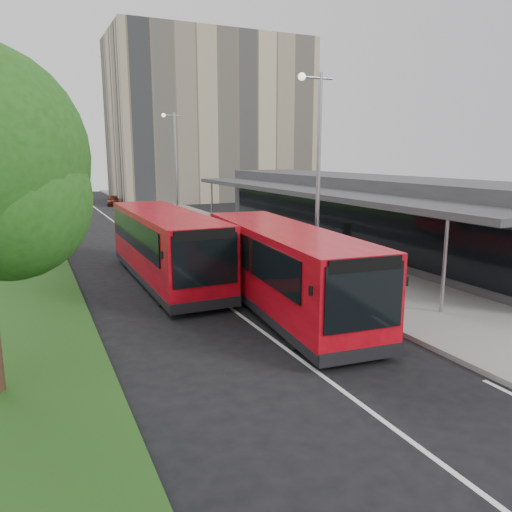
{
  "coord_description": "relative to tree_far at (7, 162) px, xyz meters",
  "views": [
    {
      "loc": [
        -6.05,
        -14.61,
        5.18
      ],
      "look_at": [
        1.46,
        1.77,
        1.5
      ],
      "focal_mm": 35.0,
      "sensor_mm": 36.0,
      "label": 1
    }
  ],
  "objects": [
    {
      "name": "car_far",
      "position": [
        6.04,
        22.92,
        -4.17
      ],
      "size": [
        2.27,
        3.5,
        1.09
      ],
      "primitive_type": "imported",
      "rotation": [
        0.0,
        0.0,
        0.37
      ],
      "color": "navy",
      "rests_on": "ground"
    },
    {
      "name": "station_building",
      "position": [
        17.87,
        -13.05,
        -2.67
      ],
      "size": [
        7.7,
        26.0,
        4.0
      ],
      "color": "#323134",
      "rests_on": "ground"
    },
    {
      "name": "litter_bin",
      "position": [
        12.48,
        -10.81,
        -4.07
      ],
      "size": [
        0.71,
        0.71,
        0.99
      ],
      "primitive_type": "cylinder",
      "rotation": [
        0.0,
        0.0,
        -0.39
      ],
      "color": "#3B2B18",
      "rests_on": "pavement"
    },
    {
      "name": "bus_second",
      "position": [
        5.96,
        -15.84,
        -3.23
      ],
      "size": [
        2.78,
        10.25,
        2.9
      ],
      "rotation": [
        0.0,
        0.0,
        0.0
      ],
      "color": "red",
      "rests_on": "ground"
    },
    {
      "name": "tree_far",
      "position": [
        0.0,
        0.0,
        0.0
      ],
      "size": [
        4.56,
        4.56,
        7.31
      ],
      "color": "#382216",
      "rests_on": "ground"
    },
    {
      "name": "car_near",
      "position": [
        9.08,
        17.58,
        -4.18
      ],
      "size": [
        1.68,
        3.28,
        1.07
      ],
      "primitive_type": "imported",
      "rotation": [
        0.0,
        0.0,
        -0.14
      ],
      "color": "#5D1C0D",
      "rests_on": "ground"
    },
    {
      "name": "kerb_dashes",
      "position": [
        10.31,
        -2.05,
        -4.71
      ],
      "size": [
        0.12,
        56.0,
        0.01
      ],
      "color": "silver",
      "rests_on": "ground"
    },
    {
      "name": "lane_centre_line",
      "position": [
        7.01,
        -6.05,
        -4.71
      ],
      "size": [
        0.12,
        70.0,
        0.01
      ],
      "primitive_type": "cube",
      "color": "silver",
      "rests_on": "ground"
    },
    {
      "name": "grass_verge",
      "position": [
        0.01,
        -1.05,
        -4.67
      ],
      "size": [
        5.0,
        80.0,
        0.1
      ],
      "primitive_type": "cube",
      "color": "#214E19",
      "rests_on": "ground"
    },
    {
      "name": "office_block",
      "position": [
        21.01,
        20.95,
        4.28
      ],
      "size": [
        22.0,
        12.0,
        18.0
      ],
      "primitive_type": "cube",
      "color": "tan",
      "rests_on": "ground"
    },
    {
      "name": "ground",
      "position": [
        7.01,
        -21.05,
        -4.72
      ],
      "size": [
        120.0,
        120.0,
        0.0
      ],
      "primitive_type": "plane",
      "color": "black",
      "rests_on": "ground"
    },
    {
      "name": "pavement",
      "position": [
        13.01,
        -1.05,
        -4.64
      ],
      "size": [
        5.0,
        80.0,
        0.15
      ],
      "primitive_type": "cube",
      "color": "gray",
      "rests_on": "ground"
    },
    {
      "name": "bus_main",
      "position": [
        8.5,
        -21.41,
        -3.27
      ],
      "size": [
        3.37,
        10.15,
        2.82
      ],
      "rotation": [
        0.0,
        0.0,
        -0.09
      ],
      "color": "red",
      "rests_on": "ground"
    },
    {
      "name": "lamp_post_near",
      "position": [
        11.13,
        -19.05,
        0.0
      ],
      "size": [
        1.44,
        0.28,
        8.0
      ],
      "color": "gray",
      "rests_on": "pavement"
    },
    {
      "name": "bollard",
      "position": [
        12.44,
        -3.21,
        -4.06
      ],
      "size": [
        0.2,
        0.2,
        1.02
      ],
      "primitive_type": "cylinder",
      "rotation": [
        0.0,
        0.0,
        0.24
      ],
      "color": "#FFEA0D",
      "rests_on": "pavement"
    },
    {
      "name": "lamp_post_far",
      "position": [
        11.13,
        0.95,
        0.0
      ],
      "size": [
        1.44,
        0.28,
        8.0
      ],
      "color": "gray",
      "rests_on": "pavement"
    }
  ]
}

